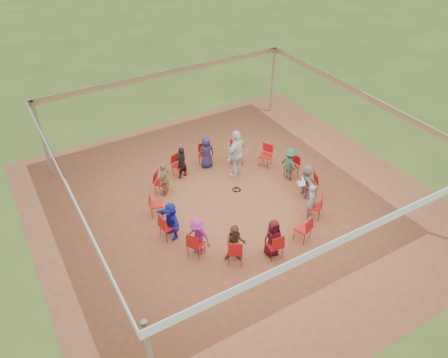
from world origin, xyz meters
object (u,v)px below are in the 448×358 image
chair_6 (161,183)px  person_seated_5 (164,179)px  person_seated_2 (235,149)px  person_seated_3 (206,152)px  chair_8 (168,226)px  chair_7 (157,204)px  chair_10 (235,251)px  person_seated_8 (235,243)px  person_seated_6 (171,220)px  person_seated_9 (273,238)px  cable_coil (237,190)px  person_seated_0 (307,181)px  chair_13 (315,206)px  chair_0 (310,185)px  chair_9 (196,244)px  chair_3 (235,152)px  person_seated_1 (290,164)px  chair_5 (179,166)px  chair_2 (266,156)px  person_seated_7 (198,237)px  standing_person (237,154)px  person_seated_10 (312,201)px  chair_12 (303,229)px  chair_1 (292,167)px  laptop (302,182)px  chair_11 (274,245)px  chair_4 (205,155)px

chair_6 → person_seated_5: (0.09, -0.08, 0.19)m
person_seated_2 → person_seated_3: bearing=12.9°
chair_8 → chair_7: bearing=167.1°
chair_10 → person_seated_8: bearing=90.0°
person_seated_6 → person_seated_8: same height
person_seated_2 → person_seated_9: (-1.58, -4.66, 0.00)m
person_seated_5 → cable_coil: 2.60m
person_seated_2 → chair_10: bearing=90.0°
person_seated_0 → person_seated_8: (-3.71, -1.34, 0.00)m
chair_10 → chair_13: 3.30m
chair_0 → person_seated_2: bearing=40.2°
chair_9 → person_seated_0: 4.66m
chair_6 → chair_10: same height
chair_3 → person_seated_1: person_seated_1 is taller
chair_5 → chair_13: (2.79, -4.34, 0.00)m
chair_2 → person_seated_2: size_ratio=0.71×
chair_7 → person_seated_3: (2.76, 1.66, 0.19)m
chair_2 → chair_13: 3.30m
chair_6 → person_seated_7: (-0.23, -3.22, 0.19)m
person_seated_3 → cable_coil: person_seated_3 is taller
standing_person → chair_0: bearing=98.5°
chair_0 → person_seated_0: size_ratio=0.71×
chair_6 → person_seated_9: bearing=64.9°
person_seated_7 → person_seated_10: bearing=51.4°
chair_8 → chair_10: bearing=25.7°
chair_9 → chair_12: same height
chair_3 → chair_13: (0.51, -4.11, 0.00)m
person_seated_6 → person_seated_8: size_ratio=1.00×
chair_0 → chair_13: 1.18m
chair_5 → chair_13: 5.16m
chair_8 → chair_2: bearing=102.9°
chair_7 → person_seated_7: bearing=28.5°
person_seated_0 → person_seated_8: bearing=128.6°
person_seated_2 → person_seated_3: (-1.06, 0.36, 0.00)m
chair_2 → cable_coil: bearing=81.1°
chair_3 → chair_7: size_ratio=1.00×
chair_0 → person_seated_5: 5.04m
chair_8 → person_seated_9: bearing=40.2°
person_seated_1 → cable_coil: bearing=73.3°
chair_13 → person_seated_8: person_seated_8 is taller
chair_1 → chair_10: bearing=115.7°
chair_0 → person_seated_1: (0.00, 1.16, 0.19)m
person_seated_1 → laptop: bearing=158.7°
chair_13 → chair_1: bearing=25.7°
chair_3 → chair_11: size_ratio=1.00×
person_seated_5 → person_seated_8: same height
person_seated_6 → person_seated_9: 3.15m
person_seated_10 → standing_person: bearing=59.7°
person_seated_7 → person_seated_6: bearing=167.1°
chair_4 → person_seated_1: person_seated_1 is taller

